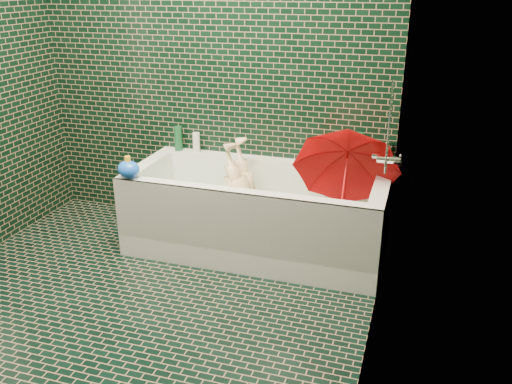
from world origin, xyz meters
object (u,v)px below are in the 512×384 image
(rubber_duck, at_px, (351,161))
(bathtub, at_px, (256,221))
(bath_toy, at_px, (129,169))
(child, at_px, (244,203))
(umbrella, at_px, (344,180))

(rubber_duck, bearing_deg, bathtub, -146.62)
(rubber_duck, height_order, bath_toy, bath_toy)
(bathtub, relative_size, bath_toy, 10.01)
(child, bearing_deg, umbrella, 95.11)
(bath_toy, bearing_deg, rubber_duck, 41.19)
(child, xyz_separation_m, rubber_duck, (0.67, 0.29, 0.28))
(child, relative_size, bath_toy, 5.12)
(bathtub, height_order, bath_toy, bath_toy)
(bathtub, height_order, rubber_duck, rubber_duck)
(umbrella, relative_size, bath_toy, 3.76)
(bath_toy, bearing_deg, umbrella, 26.99)
(bath_toy, bearing_deg, child, 44.30)
(umbrella, bearing_deg, rubber_duck, 98.15)
(child, xyz_separation_m, umbrella, (0.68, -0.07, 0.27))
(bathtub, bearing_deg, child, 149.48)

